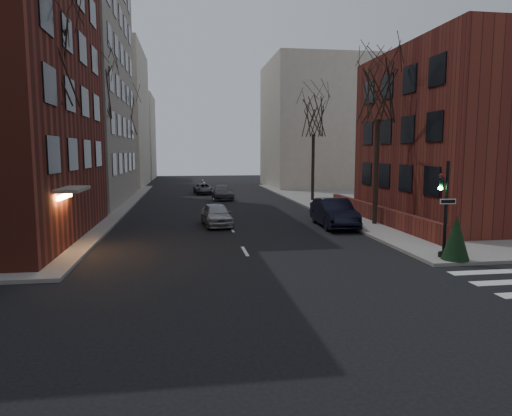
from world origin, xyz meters
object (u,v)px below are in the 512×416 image
Objects in this scene: streetlamp_far at (133,155)px; parked_sedan at (334,213)px; car_lane_silver at (217,215)px; tree_left_a at (44,63)px; tree_right_a at (379,92)px; tree_left_b at (96,89)px; sandwich_board at (383,214)px; car_lane_gray at (223,192)px; streetlamp_near at (97,156)px; traffic_signal at (444,215)px; tree_right_b at (314,117)px; car_lane_far at (203,189)px; tree_left_c at (123,117)px; evergreen_shrub at (456,238)px.

streetlamp_far is 28.19m from parked_sedan.
streetlamp_far is at bearing 103.62° from car_lane_silver.
tree_left_a is 1.06× the size of tree_right_a.
tree_left_b is (0.00, 12.00, 0.44)m from tree_left_a.
sandwich_board is (17.96, -23.10, -3.67)m from streetlamp_far.
car_lane_gray is at bearing 79.60° from car_lane_silver.
streetlamp_far reaches higher than sandwich_board.
streetlamp_near is at bearing -81.47° from tree_left_b.
traffic_signal is 23.71m from tree_right_b.
parked_sedan is 1.30× the size of car_lane_far.
car_lane_far is (-1.60, 5.99, -0.11)m from car_lane_gray.
car_lane_silver is (8.00, 5.48, -7.78)m from tree_left_a.
parked_sedan is (15.00, -8.00, -8.06)m from tree_left_b.
car_lane_silver is 4.86× the size of sandwich_board.
tree_right_b is at bearing -24.44° from tree_left_c.
car_lane_silver is at bearing -97.43° from car_lane_gray.
tree_left_a is 12.43m from car_lane_silver.
car_lane_gray is (-8.00, 3.15, -6.92)m from tree_right_b.
tree_left_a is 12.24× the size of sandwich_board.
sandwich_board is at bearing -52.15° from streetlamp_far.
car_lane_gray is 27.66m from evergreen_shrub.
tree_left_b is at bearing -161.18° from tree_right_b.
tree_left_c is 18.40m from streetlamp_near.
evergreen_shrub reaches higher than car_lane_gray.
tree_right_a is at bearing -66.58° from car_lane_gray.
parked_sedan is at bearing -16.50° from car_lane_silver.
tree_left_c is 1.87× the size of parked_sedan.
traffic_signal is 27.14m from car_lane_gray.
car_lane_gray is 6.20m from car_lane_far.
streetlamp_far is (0.60, 28.00, -4.23)m from tree_left_a.
streetlamp_near reaches higher than evergreen_shrub.
tree_right_a is at bearing 84.53° from traffic_signal.
car_lane_gray is at bearing 109.64° from parked_sedan.
tree_left_a is 2.24× the size of car_lane_gray.
streetlamp_near is 8.58m from car_lane_silver.
car_lane_gray is (1.60, 15.67, -0.03)m from car_lane_silver.
tree_left_b reaches higher than sandwich_board.
parked_sedan is 1.28× the size of car_lane_silver.
tree_right_b reaches higher than sandwich_board.
evergreen_shrub is (9.00, -32.64, 0.51)m from car_lane_far.
traffic_signal is 33.34m from car_lane_far.
tree_left_a is (-16.74, 5.01, 6.56)m from traffic_signal.
tree_left_a reaches higher than traffic_signal.
tree_right_b is (17.60, 18.00, -0.88)m from tree_left_a.
tree_left_c is at bearing 118.36° from traffic_signal.
tree_left_b is 15.61m from car_lane_gray.
traffic_signal reaches higher than sandwich_board.
evergreen_shrub is at bearing -17.92° from tree_left_a.
tree_left_a is 20.75m from sandwich_board.
car_lane_far is at bearing 73.57° from tree_left_a.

